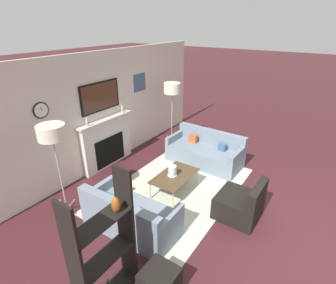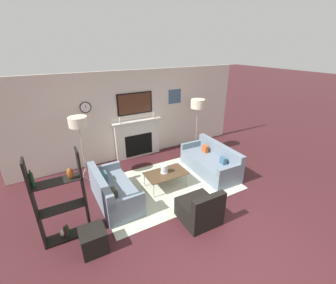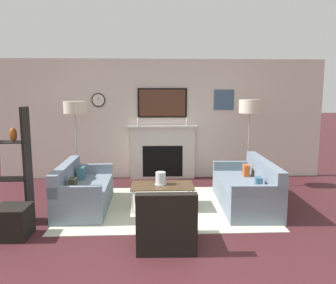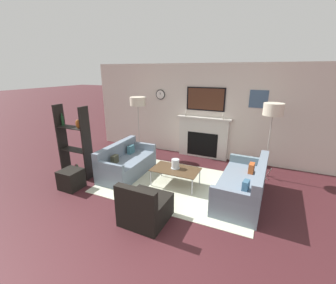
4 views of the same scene
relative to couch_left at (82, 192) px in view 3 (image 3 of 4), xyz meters
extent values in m
cube|color=beige|center=(1.41, 2.06, 1.07)|extent=(7.38, 0.07, 2.70)
cube|color=beige|center=(1.41, 1.94, 0.31)|extent=(1.46, 0.16, 1.18)
cube|color=black|center=(1.41, 1.86, 0.13)|extent=(0.90, 0.01, 0.71)
cube|color=beige|center=(1.41, 1.92, 0.92)|extent=(1.58, 0.22, 0.04)
cylinder|color=#B2AD9E|center=(0.86, 1.89, 0.99)|extent=(0.04, 0.04, 0.10)
cylinder|color=white|center=(0.86, 1.89, 1.08)|extent=(0.03, 0.03, 0.09)
cylinder|color=#B2AD9E|center=(1.96, 1.89, 0.99)|extent=(0.04, 0.04, 0.10)
cylinder|color=white|center=(1.96, 1.89, 1.08)|extent=(0.03, 0.03, 0.09)
cube|color=black|center=(1.41, 2.01, 1.45)|extent=(1.11, 0.04, 0.66)
cube|color=#4C2D1E|center=(1.41, 1.99, 1.45)|extent=(1.03, 0.01, 0.59)
cylinder|color=black|center=(-0.02, 2.01, 1.51)|extent=(0.30, 0.02, 0.30)
cylinder|color=silver|center=(-0.02, 2.00, 1.51)|extent=(0.26, 0.00, 0.26)
cube|color=black|center=(-0.02, 1.99, 1.55)|extent=(0.01, 0.00, 0.07)
cube|color=#3F5976|center=(2.81, 2.01, 1.52)|extent=(0.46, 0.02, 0.46)
cube|color=beige|center=(1.41, 0.00, -0.27)|extent=(3.43, 2.27, 0.01)
cube|color=slate|center=(0.04, 0.00, -0.07)|extent=(0.82, 1.63, 0.42)
cube|color=slate|center=(-0.27, -0.01, 0.31)|extent=(0.20, 1.62, 0.35)
cube|color=slate|center=(0.03, 0.76, 0.23)|extent=(0.78, 0.12, 0.18)
cube|color=slate|center=(0.06, -0.76, 0.23)|extent=(0.78, 0.12, 0.18)
cube|color=#3B6976|center=(-0.08, 0.35, 0.25)|extent=(0.10, 0.22, 0.22)
cube|color=#353527|center=(-0.06, -0.36, 0.24)|extent=(0.10, 0.19, 0.19)
cube|color=slate|center=(2.77, 0.00, -0.06)|extent=(0.88, 1.85, 0.43)
cube|color=slate|center=(3.11, -0.01, 0.34)|extent=(0.22, 1.82, 0.37)
cube|color=slate|center=(2.75, -0.86, 0.24)|extent=(0.83, 0.13, 0.18)
cube|color=slate|center=(2.80, 0.86, 0.24)|extent=(0.83, 0.13, 0.18)
cube|color=#385C77|center=(2.89, -0.41, 0.24)|extent=(0.13, 0.20, 0.18)
cube|color=#B45022|center=(2.91, 0.40, 0.25)|extent=(0.12, 0.21, 0.21)
cube|color=black|center=(1.37, -1.40, -0.07)|extent=(0.74, 0.76, 0.42)
cube|color=black|center=(1.37, -1.70, 0.32)|extent=(0.73, 0.15, 0.34)
cube|color=#4C3823|center=(1.35, -0.04, 0.11)|extent=(1.05, 0.62, 0.02)
cylinder|color=#B7B7BC|center=(0.87, -0.31, -0.09)|extent=(0.02, 0.02, 0.38)
cylinder|color=#B7B7BC|center=(1.84, -0.31, -0.09)|extent=(0.02, 0.02, 0.38)
cylinder|color=#B7B7BC|center=(0.87, 0.23, -0.09)|extent=(0.02, 0.02, 0.38)
cylinder|color=#B7B7BC|center=(1.84, 0.23, -0.09)|extent=(0.02, 0.02, 0.38)
cylinder|color=silver|center=(1.33, 0.01, 0.23)|extent=(0.17, 0.17, 0.21)
cylinder|color=silver|center=(1.33, 0.01, 0.18)|extent=(0.10, 0.10, 0.12)
cylinder|color=silver|center=(1.33, 0.01, 0.12)|extent=(0.20, 0.20, 0.01)
cylinder|color=#9E998E|center=(-0.26, 1.26, -0.14)|extent=(0.09, 0.23, 0.29)
cylinder|color=#9E998E|center=(-0.44, 1.31, -0.14)|extent=(0.17, 0.19, 0.29)
cylinder|color=#9E998E|center=(-0.39, 1.12, -0.14)|extent=(0.23, 0.07, 0.29)
cylinder|color=#9E998E|center=(-0.36, 1.23, 0.63)|extent=(0.02, 0.02, 1.26)
cylinder|color=beige|center=(-0.36, 1.23, 1.38)|extent=(0.45, 0.45, 0.24)
cylinder|color=#9E998E|center=(3.29, 1.26, -0.14)|extent=(0.09, 0.23, 0.29)
cylinder|color=#9E998E|center=(3.10, 1.31, -0.14)|extent=(0.17, 0.19, 0.29)
cylinder|color=#9E998E|center=(3.16, 1.12, -0.14)|extent=(0.23, 0.07, 0.29)
cylinder|color=#9E998E|center=(3.18, 1.23, 0.63)|extent=(0.02, 0.02, 1.26)
cylinder|color=beige|center=(3.18, 1.23, 1.40)|extent=(0.44, 0.44, 0.28)
cube|color=black|center=(-0.66, -0.57, 0.59)|extent=(0.04, 0.28, 1.74)
cube|color=black|center=(-1.06, -0.57, -0.25)|extent=(0.83, 0.28, 0.02)
cube|color=black|center=(-1.06, -0.57, 0.39)|extent=(0.83, 0.28, 0.01)
cylinder|color=#194223|center=(-1.07, -0.58, -0.14)|extent=(0.06, 0.06, 0.21)
cylinder|color=#194223|center=(-1.07, -0.58, -0.01)|extent=(0.03, 0.03, 0.05)
cylinder|color=#3D1919|center=(-1.10, -0.59, -0.14)|extent=(0.06, 0.06, 0.20)
cylinder|color=#3D1919|center=(-1.10, -0.59, -0.02)|extent=(0.02, 0.02, 0.05)
ellipsoid|color=#944C1A|center=(-0.83, -0.60, 1.06)|extent=(0.11, 0.11, 0.21)
cube|color=black|center=(-0.69, -1.11, -0.06)|extent=(0.44, 0.44, 0.43)
camera|label=1|loc=(-2.52, -2.47, 3.01)|focal=28.00mm
camera|label=2|loc=(-0.98, -4.30, 3.08)|focal=24.00mm
camera|label=3|loc=(1.23, -5.42, 1.65)|focal=35.00mm
camera|label=4|loc=(3.11, -4.29, 2.23)|focal=24.00mm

